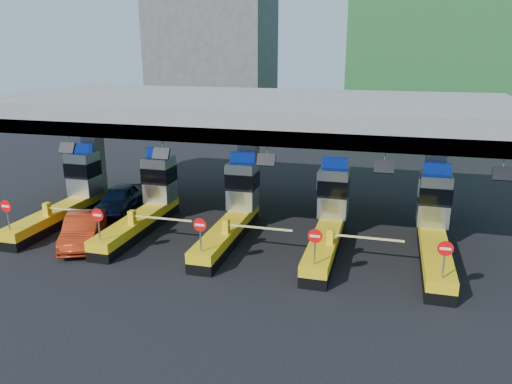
# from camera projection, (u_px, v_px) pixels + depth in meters

# --- Properties ---
(ground) EXTENTS (120.00, 120.00, 0.00)m
(ground) POSITION_uv_depth(u_px,v_px,m) (233.00, 236.00, 26.42)
(ground) COLOR black
(ground) RESTS_ON ground
(toll_canopy) EXTENTS (28.00, 12.09, 7.00)m
(toll_canopy) POSITION_uv_depth(u_px,v_px,m) (248.00, 113.00, 27.36)
(toll_canopy) COLOR slate
(toll_canopy) RESTS_ON ground
(toll_lane_far_left) EXTENTS (4.43, 8.00, 4.16)m
(toll_lane_far_left) POSITION_uv_depth(u_px,v_px,m) (70.00, 195.00, 28.81)
(toll_lane_far_left) COLOR black
(toll_lane_far_left) RESTS_ON ground
(toll_lane_left) EXTENTS (4.43, 8.00, 4.16)m
(toll_lane_left) POSITION_uv_depth(u_px,v_px,m) (148.00, 202.00, 27.55)
(toll_lane_left) COLOR black
(toll_lane_left) RESTS_ON ground
(toll_lane_center) EXTENTS (4.43, 8.00, 4.16)m
(toll_lane_center) POSITION_uv_depth(u_px,v_px,m) (235.00, 209.00, 26.29)
(toll_lane_center) COLOR black
(toll_lane_center) RESTS_ON ground
(toll_lane_right) EXTENTS (4.43, 8.00, 4.16)m
(toll_lane_right) POSITION_uv_depth(u_px,v_px,m) (329.00, 217.00, 25.03)
(toll_lane_right) COLOR black
(toll_lane_right) RESTS_ON ground
(toll_lane_far_right) EXTENTS (4.43, 8.00, 4.16)m
(toll_lane_far_right) POSITION_uv_depth(u_px,v_px,m) (434.00, 226.00, 23.77)
(toll_lane_far_right) COLOR black
(toll_lane_far_right) RESTS_ON ground
(bg_building_scaffold) EXTENTS (18.00, 12.00, 28.00)m
(bg_building_scaffold) POSITION_uv_depth(u_px,v_px,m) (446.00, 0.00, 49.09)
(bg_building_scaffold) COLOR #1E5926
(bg_building_scaffold) RESTS_ON ground
(bg_building_concrete) EXTENTS (14.00, 10.00, 18.00)m
(bg_building_concrete) POSITION_uv_depth(u_px,v_px,m) (213.00, 52.00, 60.76)
(bg_building_concrete) COLOR #4C4C49
(bg_building_concrete) RESTS_ON ground
(van) EXTENTS (2.66, 4.97, 1.61)m
(van) POSITION_uv_depth(u_px,v_px,m) (119.00, 199.00, 30.05)
(van) COLOR black
(van) RESTS_ON ground
(red_car) EXTENTS (3.35, 4.94, 1.54)m
(red_car) POSITION_uv_depth(u_px,v_px,m) (83.00, 230.00, 25.14)
(red_car) COLOR #A6280C
(red_car) RESTS_ON ground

